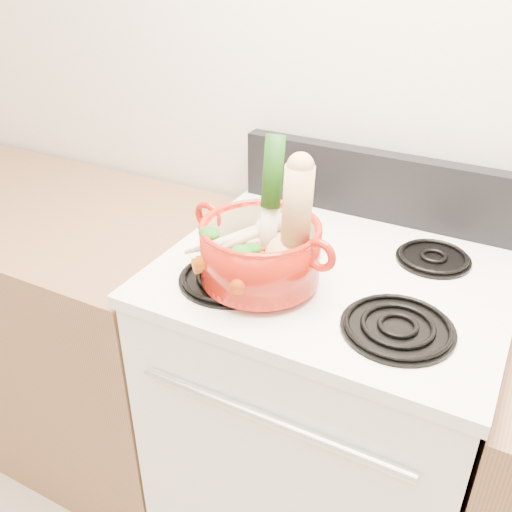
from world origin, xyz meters
The scene contains 26 objects.
wall_back centered at (0.00, 1.75, 1.30)m, with size 3.50×0.02×2.60m, color beige.
stove_body centered at (0.00, 1.40, 0.46)m, with size 0.76×0.65×0.92m, color white.
cooktop centered at (0.00, 1.40, 0.93)m, with size 0.78×0.67×0.03m, color silver.
control_backsplash centered at (0.00, 1.70, 1.04)m, with size 0.76×0.05×0.18m, color black.
oven_handle centered at (0.00, 1.06, 0.78)m, with size 0.02×0.02×0.60m, color silver.
counter_left centered at (-1.07, 1.40, 0.45)m, with size 1.36×0.65×0.90m, color brown.
burner_front_left centered at (-0.19, 1.24, 0.96)m, with size 0.22×0.22×0.02m, color black.
burner_front_right centered at (0.19, 1.24, 0.96)m, with size 0.22×0.22×0.02m, color black.
burner_back_left centered at (-0.19, 1.54, 0.96)m, with size 0.17×0.17×0.02m, color black.
burner_back_right centered at (0.19, 1.54, 0.96)m, with size 0.17×0.17×0.02m, color black.
dutch_oven centered at (-0.12, 1.26, 1.03)m, with size 0.26×0.26×0.13m, color #A01609.
pot_handle_left centered at (-0.27, 1.28, 1.07)m, with size 0.07×0.07×0.02m, color #A01609.
pot_handle_right centered at (0.02, 1.24, 1.07)m, with size 0.07×0.07×0.02m, color #A01609.
squash centered at (-0.05, 1.26, 1.12)m, with size 0.10×0.10×0.25m, color tan, non-canonical shape.
leek centered at (-0.13, 1.32, 1.13)m, with size 0.04×0.04×0.28m, color silver.
ginger centered at (-0.12, 1.34, 1.02)m, with size 0.08×0.06×0.04m, color tan.
parsnip_0 centered at (-0.16, 1.29, 1.02)m, with size 0.05×0.05×0.24m, color beige.
parsnip_1 centered at (-0.19, 1.26, 1.02)m, with size 0.04×0.04×0.20m, color beige.
parsnip_2 centered at (-0.15, 1.29, 1.03)m, with size 0.05×0.05×0.21m, color beige.
parsnip_3 centered at (-0.22, 1.26, 1.04)m, with size 0.04×0.04×0.17m, color beige.
parsnip_4 centered at (-0.17, 1.34, 1.04)m, with size 0.04×0.04×0.22m, color beige.
parsnip_5 centered at (-0.16, 1.30, 1.05)m, with size 0.04×0.04×0.21m, color beige.
carrot_0 centered at (-0.12, 1.24, 1.01)m, with size 0.03×0.03×0.15m, color #D34E0A.
carrot_1 centered at (-0.18, 1.22, 1.02)m, with size 0.04×0.04×0.16m, color #BB3E09.
carrot_2 centered at (-0.12, 1.21, 1.02)m, with size 0.03×0.03×0.17m, color #BB3B09.
carrot_3 centered at (-0.16, 1.20, 1.03)m, with size 0.03×0.03×0.14m, color #D3650A.
Camera 1 is at (0.36, 0.33, 1.64)m, focal length 40.00 mm.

